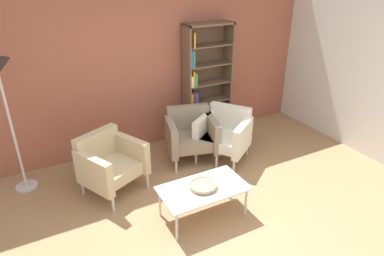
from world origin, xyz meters
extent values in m
plane|color=#9E7751|center=(0.00, 0.00, 0.00)|extent=(8.32, 8.32, 0.00)
cube|color=#9E5642|center=(0.00, 2.46, 1.45)|extent=(6.40, 0.12, 2.90)
cube|color=silver|center=(2.86, 0.60, 1.45)|extent=(0.12, 5.20, 2.90)
cube|color=brown|center=(0.58, 2.23, 0.95)|extent=(0.03, 0.30, 1.90)
cube|color=brown|center=(1.35, 2.23, 0.95)|extent=(0.03, 0.30, 1.90)
cube|color=brown|center=(0.96, 2.23, 1.89)|extent=(0.80, 0.30, 0.03)
cube|color=brown|center=(0.96, 2.23, 0.01)|extent=(0.80, 0.30, 0.03)
cube|color=brown|center=(0.96, 2.37, 0.95)|extent=(0.80, 0.02, 1.90)
cube|color=brown|center=(0.96, 2.23, 0.34)|extent=(0.76, 0.28, 0.02)
cube|color=brown|center=(0.96, 2.23, 0.64)|extent=(0.76, 0.28, 0.02)
cube|color=brown|center=(0.96, 2.23, 0.95)|extent=(0.76, 0.28, 0.02)
cube|color=brown|center=(0.96, 2.23, 1.26)|extent=(0.76, 0.28, 0.02)
cube|color=brown|center=(0.96, 2.23, 1.56)|extent=(0.76, 0.28, 0.02)
cube|color=olive|center=(0.61, 2.20, 0.13)|extent=(0.03, 0.21, 0.18)
cube|color=yellow|center=(0.65, 2.18, 0.17)|extent=(0.04, 0.18, 0.26)
cube|color=black|center=(0.70, 2.19, 0.16)|extent=(0.03, 0.20, 0.25)
cube|color=black|center=(0.60, 2.20, 0.48)|extent=(0.03, 0.22, 0.26)
cube|color=purple|center=(0.64, 2.20, 0.44)|extent=(0.03, 0.23, 0.18)
cube|color=blue|center=(0.68, 2.21, 0.48)|extent=(0.03, 0.25, 0.25)
cube|color=yellow|center=(0.61, 2.21, 0.75)|extent=(0.03, 0.24, 0.19)
cube|color=red|center=(0.65, 2.20, 0.76)|extent=(0.02, 0.22, 0.21)
cube|color=blue|center=(0.69, 2.19, 0.75)|extent=(0.04, 0.21, 0.19)
cube|color=white|center=(0.61, 2.20, 1.05)|extent=(0.04, 0.23, 0.17)
cube|color=orange|center=(0.65, 2.21, 1.09)|extent=(0.02, 0.23, 0.25)
cube|color=green|center=(0.68, 2.19, 1.07)|extent=(0.04, 0.19, 0.21)
cube|color=blue|center=(0.61, 2.21, 1.40)|extent=(0.04, 0.25, 0.27)
cube|color=green|center=(0.65, 2.21, 1.40)|extent=(0.02, 0.24, 0.26)
cube|color=black|center=(0.61, 2.20, 1.70)|extent=(0.03, 0.22, 0.24)
cube|color=orange|center=(0.65, 2.22, 1.69)|extent=(0.03, 0.25, 0.22)
cube|color=silver|center=(-0.15, 0.40, 0.39)|extent=(1.00, 0.56, 0.02)
cylinder|color=silver|center=(-0.60, 0.17, 0.19)|extent=(0.03, 0.03, 0.38)
cylinder|color=silver|center=(0.30, 0.17, 0.19)|extent=(0.03, 0.03, 0.38)
cylinder|color=silver|center=(-0.60, 0.63, 0.19)|extent=(0.03, 0.03, 0.38)
cylinder|color=silver|center=(0.30, 0.63, 0.19)|extent=(0.03, 0.03, 0.38)
cylinder|color=tan|center=(-0.15, 0.40, 0.41)|extent=(0.13, 0.13, 0.02)
cylinder|color=tan|center=(-0.15, 0.40, 0.43)|extent=(0.32, 0.32, 0.02)
torus|color=tan|center=(-0.15, 0.40, 0.44)|extent=(0.32, 0.32, 0.02)
cube|color=gray|center=(0.34, 1.60, 0.32)|extent=(0.77, 0.72, 0.16)
cube|color=gray|center=(0.41, 1.86, 0.59)|extent=(0.65, 0.28, 0.38)
cube|color=gray|center=(0.03, 1.66, 0.43)|extent=(0.26, 0.62, 0.46)
cube|color=gray|center=(0.63, 1.50, 0.43)|extent=(0.26, 0.62, 0.46)
cylinder|color=silver|center=(-0.03, 1.38, 0.12)|extent=(0.04, 0.04, 0.24)
cylinder|color=silver|center=(0.55, 1.23, 0.12)|extent=(0.04, 0.04, 0.24)
cylinder|color=silver|center=(0.12, 1.94, 0.12)|extent=(0.04, 0.04, 0.24)
cylinder|color=silver|center=(0.70, 1.79, 0.12)|extent=(0.04, 0.04, 0.24)
cube|color=#C6B289|center=(-0.93, 1.38, 0.32)|extent=(0.83, 0.80, 0.16)
cube|color=#C6B289|center=(-1.04, 1.62, 0.59)|extent=(0.63, 0.38, 0.38)
cube|color=#C6B289|center=(-1.20, 1.23, 0.43)|extent=(0.36, 0.60, 0.46)
cube|color=#C6B289|center=(-0.64, 1.49, 0.43)|extent=(0.36, 0.60, 0.46)
cylinder|color=silver|center=(-1.06, 0.97, 0.12)|extent=(0.04, 0.04, 0.24)
cylinder|color=silver|center=(-0.52, 1.23, 0.12)|extent=(0.04, 0.04, 0.24)
cylinder|color=silver|center=(-1.31, 1.49, 0.12)|extent=(0.04, 0.04, 0.24)
cylinder|color=silver|center=(-0.77, 1.75, 0.12)|extent=(0.04, 0.04, 0.24)
cube|color=white|center=(0.77, 1.41, 0.32)|extent=(0.84, 0.86, 0.16)
cube|color=white|center=(0.99, 1.57, 0.59)|extent=(0.47, 0.59, 0.38)
cube|color=white|center=(0.57, 1.65, 0.43)|extent=(0.56, 0.44, 0.46)
cube|color=white|center=(0.93, 1.15, 0.43)|extent=(0.56, 0.44, 0.46)
cylinder|color=silver|center=(0.34, 1.47, 0.12)|extent=(0.04, 0.04, 0.24)
cylinder|color=silver|center=(0.69, 0.99, 0.12)|extent=(0.04, 0.04, 0.24)
cylinder|color=silver|center=(0.82, 1.81, 0.12)|extent=(0.04, 0.04, 0.24)
cylinder|color=silver|center=(1.16, 1.32, 0.12)|extent=(0.04, 0.04, 0.24)
cylinder|color=silver|center=(-1.96, 2.00, 0.01)|extent=(0.28, 0.28, 0.02)
cylinder|color=silver|center=(-1.96, 2.00, 0.85)|extent=(0.03, 0.03, 1.65)
camera|label=1|loc=(-1.75, -2.37, 2.71)|focal=31.76mm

